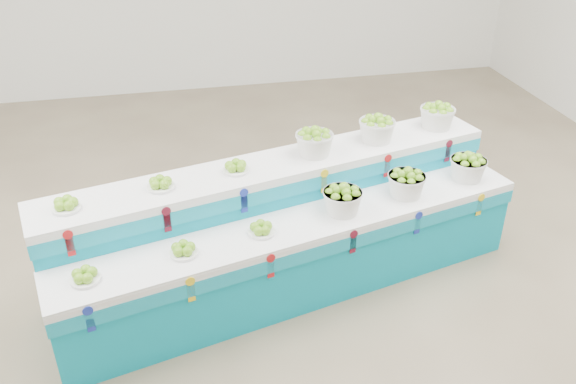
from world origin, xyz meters
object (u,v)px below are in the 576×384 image
Objects in this scene: display_stand at (288,229)px; basket_upper_right at (437,115)px; basket_lower_left at (342,199)px; plate_upper_mid at (160,183)px.

basket_upper_right reaches higher than display_stand.
basket_upper_right is (1.54, 0.63, 0.63)m from display_stand.
plate_upper_mid is at bearing 173.44° from basket_lower_left.
basket_upper_right is (2.54, 0.62, 0.07)m from plate_upper_mid.
display_stand is 1.14m from plate_upper_mid.
plate_upper_mid is 0.67× the size of basket_upper_right.
basket_lower_left is at bearing -6.56° from plate_upper_mid.
plate_upper_mid reaches higher than display_stand.
display_stand is 12.43× the size of basket_upper_right.
display_stand is 18.59× the size of plate_upper_mid.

